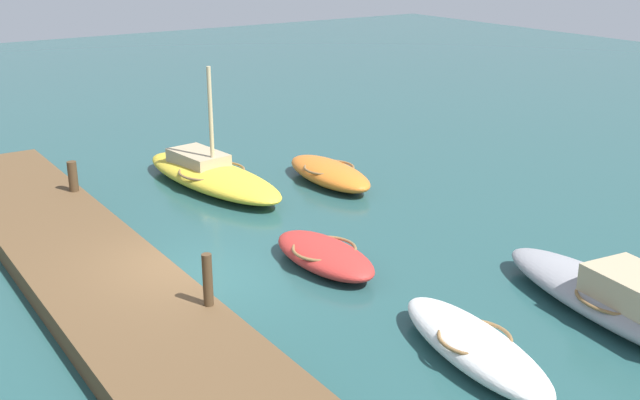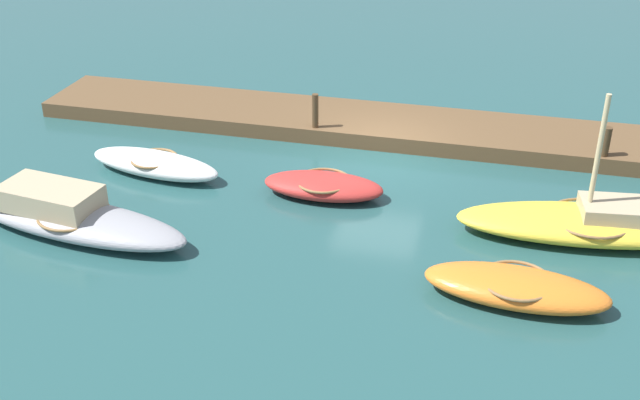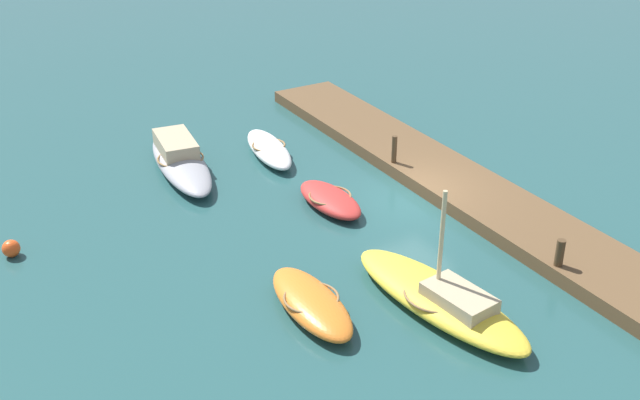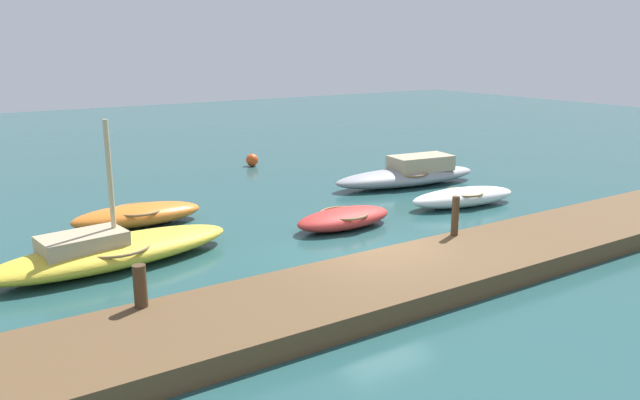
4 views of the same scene
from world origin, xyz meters
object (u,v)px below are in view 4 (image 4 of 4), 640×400
object	(u,v)px
mooring_post_west	(140,286)
rowboat_red	(344,218)
marker_buoy	(252,160)
motorboat_grey	(409,174)
rowboat_orange	(138,215)
sailboat_yellow	(110,251)
rowboat_white	(463,197)
mooring_post_mid_west	(455,216)

from	to	relation	value
mooring_post_west	rowboat_red	bearing A→B (deg)	25.42
marker_buoy	motorboat_grey	bearing A→B (deg)	-64.08
rowboat_orange	marker_buoy	size ratio (longest dim) A/B	7.15
sailboat_yellow	mooring_post_west	xyz separation A→B (m)	(-0.46, -3.84, 0.49)
rowboat_white	mooring_post_mid_west	xyz separation A→B (m)	(-3.68, -3.23, 0.67)
rowboat_red	rowboat_white	xyz separation A→B (m)	(4.76, -0.12, 0.02)
sailboat_yellow	mooring_post_west	distance (m)	3.90
rowboat_red	mooring_post_mid_west	distance (m)	3.59
sailboat_yellow	rowboat_white	distance (m)	11.37
sailboat_yellow	mooring_post_mid_west	world-z (taller)	sailboat_yellow
mooring_post_west	marker_buoy	xyz separation A→B (m)	(9.18, 13.26, -0.60)
motorboat_grey	rowboat_orange	distance (m)	10.32
rowboat_red	marker_buoy	bearing A→B (deg)	76.50
sailboat_yellow	mooring_post_mid_west	bearing A→B (deg)	-33.56
rowboat_orange	marker_buoy	distance (m)	9.51
rowboat_red	rowboat_orange	xyz separation A→B (m)	(-4.96, 3.55, 0.03)
sailboat_yellow	marker_buoy	world-z (taller)	sailboat_yellow
rowboat_red	mooring_post_west	xyz separation A→B (m)	(-7.06, -3.35, 0.58)
motorboat_grey	mooring_post_mid_west	distance (m)	7.88
rowboat_red	mooring_post_west	bearing A→B (deg)	-156.01
sailboat_yellow	rowboat_white	bearing A→B (deg)	-10.06
mooring_post_mid_west	marker_buoy	world-z (taller)	mooring_post_mid_west
rowboat_white	mooring_post_mid_west	world-z (taller)	mooring_post_mid_west
motorboat_grey	mooring_post_mid_west	bearing A→B (deg)	-115.44
motorboat_grey	rowboat_orange	size ratio (longest dim) A/B	1.60
motorboat_grey	marker_buoy	world-z (taller)	motorboat_grey
rowboat_white	rowboat_orange	distance (m)	10.39
sailboat_yellow	marker_buoy	size ratio (longest dim) A/B	11.75
sailboat_yellow	rowboat_orange	bearing A→B (deg)	54.93
rowboat_white	rowboat_orange	bearing A→B (deg)	168.15
rowboat_red	rowboat_white	world-z (taller)	rowboat_white
motorboat_grey	rowboat_orange	world-z (taller)	motorboat_grey
mooring_post_west	rowboat_white	bearing A→B (deg)	15.29
sailboat_yellow	rowboat_orange	xyz separation A→B (m)	(1.64, 3.07, -0.06)
mooring_post_west	mooring_post_mid_west	bearing A→B (deg)	0.00
rowboat_white	mooring_post_west	distance (m)	12.27
mooring_post_west	motorboat_grey	bearing A→B (deg)	28.02
motorboat_grey	sailboat_yellow	bearing A→B (deg)	-159.52
mooring_post_mid_west	rowboat_orange	bearing A→B (deg)	131.19
rowboat_white	rowboat_orange	size ratio (longest dim) A/B	1.05
rowboat_red	motorboat_grey	distance (m)	6.27
motorboat_grey	sailboat_yellow	size ratio (longest dim) A/B	0.97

